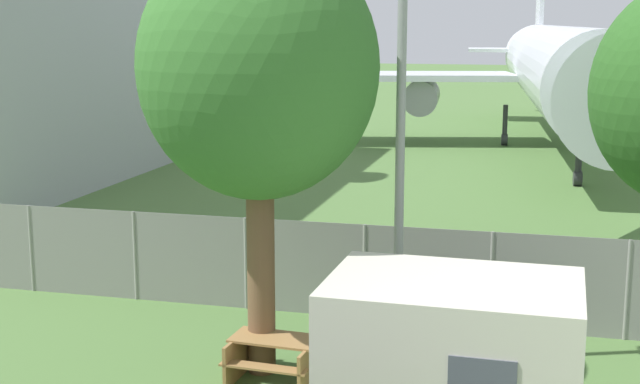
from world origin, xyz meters
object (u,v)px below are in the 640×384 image
picnic_bench_near_cabin (276,354)px  tree_near_hangar (258,69)px  portable_cabin (452,370)px  airplane (558,68)px

picnic_bench_near_cabin → tree_near_hangar: bearing=137.6°
portable_cabin → tree_near_hangar: bearing=148.0°
portable_cabin → tree_near_hangar: (-3.51, 2.29, 3.95)m
airplane → picnic_bench_near_cabin: bearing=-13.8°
airplane → picnic_bench_near_cabin: (-4.64, -29.75, -3.38)m
portable_cabin → picnic_bench_near_cabin: bearing=149.2°
airplane → portable_cabin: size_ratio=10.73×
portable_cabin → tree_near_hangar: 5.76m
airplane → portable_cabin: bearing=-7.6°
airplane → portable_cabin: airplane is taller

